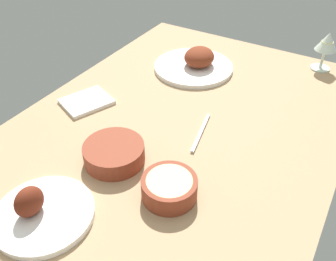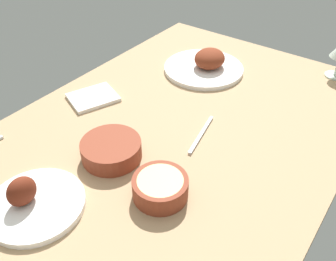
{
  "view_description": "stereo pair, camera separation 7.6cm",
  "coord_description": "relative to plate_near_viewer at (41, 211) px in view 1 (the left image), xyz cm",
  "views": [
    {
      "loc": [
        -68.91,
        -41.06,
        69.56
      ],
      "look_at": [
        0.0,
        0.0,
        6.0
      ],
      "focal_mm": 38.97,
      "sensor_mm": 36.0,
      "label": 1
    },
    {
      "loc": [
        -64.74,
        -47.37,
        69.56
      ],
      "look_at": [
        0.0,
        0.0,
        6.0
      ],
      "focal_mm": 38.97,
      "sensor_mm": 36.0,
      "label": 2
    }
  ],
  "objects": [
    {
      "name": "dining_table",
      "position": [
        38.82,
        -9.55,
        -3.79
      ],
      "size": [
        140.0,
        90.0,
        4.0
      ],
      "primitive_type": "cube",
      "color": "tan",
      "rests_on": "ground"
    },
    {
      "name": "plate_near_viewer",
      "position": [
        0.0,
        0.0,
        0.0
      ],
      "size": [
        22.32,
        22.32,
        8.49
      ],
      "color": "white",
      "rests_on": "dining_table"
    },
    {
      "name": "plate_center_main",
      "position": [
        77.59,
        1.8,
        0.56
      ],
      "size": [
        28.64,
        28.64,
        8.13
      ],
      "color": "white",
      "rests_on": "dining_table"
    },
    {
      "name": "bowl_potatoes",
      "position": [
        19.92,
        -21.16,
        1.02
      ],
      "size": [
        13.15,
        13.15,
        5.13
      ],
      "color": "brown",
      "rests_on": "dining_table"
    },
    {
      "name": "bowl_onions",
      "position": [
        23.03,
        -2.72,
        0.92
      ],
      "size": [
        15.88,
        15.88,
        4.94
      ],
      "color": "brown",
      "rests_on": "dining_table"
    },
    {
      "name": "wine_glass",
      "position": [
        101.34,
        -37.58,
        8.14
      ],
      "size": [
        7.6,
        7.6,
        14.0
      ],
      "color": "silver",
      "rests_on": "dining_table"
    },
    {
      "name": "folded_napkin",
      "position": [
        39.81,
        21.31,
        -1.19
      ],
      "size": [
        18.03,
        16.61,
        1.2
      ],
      "primitive_type": "cube",
      "rotation": [
        0.0,
        0.0,
        -0.39
      ],
      "color": "white",
      "rests_on": "dining_table"
    },
    {
      "name": "fork_loose",
      "position": [
        44.62,
        -17.04,
        -1.39
      ],
      "size": [
        17.85,
        4.5,
        0.8
      ],
      "primitive_type": "cube",
      "rotation": [
        0.0,
        0.0,
        3.34
      ],
      "color": "silver",
      "rests_on": "dining_table"
    }
  ]
}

